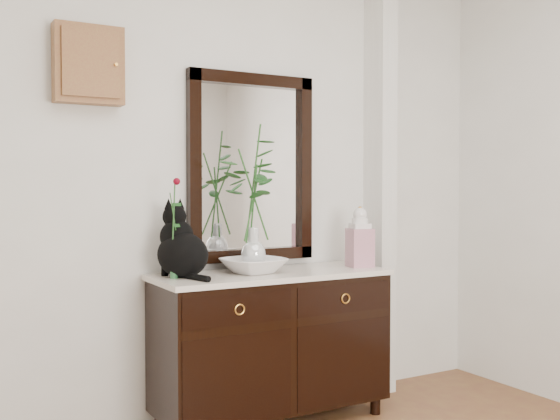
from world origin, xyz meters
TOP-DOWN VIEW (x-y plane):
  - wall_back at (0.00, 1.98)m, footprint 3.60×0.04m
  - pilaster at (1.00, 1.90)m, footprint 0.12×0.20m
  - sideboard at (0.10, 1.73)m, footprint 1.33×0.52m
  - wall_mirror at (0.10, 1.97)m, footprint 0.80×0.06m
  - key_cabinet at (-0.85, 1.94)m, footprint 0.35×0.10m
  - cat at (-0.41, 1.78)m, footprint 0.35×0.39m
  - lotus_bowl at (-0.01, 1.73)m, footprint 0.39×0.39m
  - vase_branches at (-0.01, 1.73)m, footprint 0.51×0.51m
  - bud_vase_rose at (-0.47, 1.74)m, footprint 0.07×0.07m
  - ginger_jar at (0.67, 1.67)m, footprint 0.16×0.16m

SIDE VIEW (x-z plane):
  - sideboard at x=0.10m, z-range 0.06..0.88m
  - lotus_bowl at x=-0.01m, z-range 0.85..0.93m
  - ginger_jar at x=0.67m, z-range 0.85..1.21m
  - cat at x=-0.41m, z-range 0.85..1.24m
  - bud_vase_rose at x=-0.47m, z-range 0.85..1.38m
  - vase_branches at x=-0.01m, z-range 0.87..1.68m
  - wall_back at x=0.00m, z-range 0.00..2.70m
  - pilaster at x=1.00m, z-range 0.00..2.70m
  - wall_mirror at x=0.10m, z-range 0.89..1.99m
  - key_cabinet at x=-0.85m, z-range 1.75..2.15m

